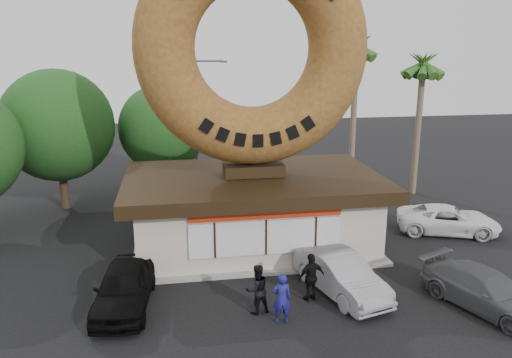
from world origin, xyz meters
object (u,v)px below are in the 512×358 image
object	(u,v)px
car_white	(448,220)
giant_donut	(253,48)
donut_shop	(253,208)
street_lamp	(198,118)
person_right	(311,277)
car_grey	(486,290)
car_black	(124,287)
person_left	(282,298)
car_silver	(341,274)
person_center	(257,289)

from	to	relation	value
car_white	giant_donut	bearing A→B (deg)	108.90
donut_shop	street_lamp	bearing A→B (deg)	100.50
street_lamp	person_right	size ratio (longest dim) A/B	4.52
giant_donut	car_white	bearing A→B (deg)	-0.37
car_white	car_grey	bearing A→B (deg)	178.71
person_right	car_grey	xyz separation A→B (m)	(5.75, -1.55, -0.21)
giant_donut	street_lamp	bearing A→B (deg)	100.51
street_lamp	car_black	xyz separation A→B (m)	(-3.44, -14.81, -3.73)
donut_shop	person_left	world-z (taller)	donut_shop
giant_donut	car_silver	distance (m)	9.72
street_lamp	person_left	world-z (taller)	street_lamp
street_lamp	person_center	size ratio (longest dim) A/B	4.61
donut_shop	car_grey	distance (m)	9.88
person_left	donut_shop	bearing A→B (deg)	-86.06
donut_shop	giant_donut	distance (m)	6.91
giant_donut	car_silver	world-z (taller)	giant_donut
person_left	car_white	size ratio (longest dim) A/B	0.36
street_lamp	car_grey	bearing A→B (deg)	-62.55
car_black	car_silver	world-z (taller)	car_black
person_center	giant_donut	bearing A→B (deg)	-114.51
car_white	person_left	bearing A→B (deg)	143.60
car_grey	giant_donut	bearing A→B (deg)	112.58
donut_shop	car_white	world-z (taller)	donut_shop
giant_donut	car_silver	xyz separation A→B (m)	(2.40, -5.06, -7.94)
person_right	car_grey	world-z (taller)	person_right
street_lamp	car_black	world-z (taller)	street_lamp
donut_shop	person_right	xyz separation A→B (m)	(1.19, -5.39, -0.88)
car_silver	person_left	bearing A→B (deg)	-163.52
person_left	car_grey	xyz separation A→B (m)	(7.10, -0.28, -0.19)
person_center	car_white	distance (m)	11.92
car_grey	street_lamp	bearing A→B (deg)	95.04
giant_donut	person_left	size ratio (longest dim) A/B	5.68
person_right	car_white	xyz separation A→B (m)	(8.34, 5.34, -0.22)
car_white	donut_shop	bearing A→B (deg)	109.00
car_silver	giant_donut	bearing A→B (deg)	99.59
person_left	person_center	xyz separation A→B (m)	(-0.69, 0.74, 0.01)
car_silver	car_grey	bearing A→B (deg)	-38.38
car_silver	car_white	size ratio (longest dim) A/B	0.93
donut_shop	car_grey	bearing A→B (deg)	-44.95
giant_donut	person_center	world-z (taller)	giant_donut
street_lamp	car_silver	bearing A→B (deg)	-74.22
car_black	car_silver	xyz separation A→B (m)	(7.70, -0.26, -0.03)
car_grey	person_right	bearing A→B (deg)	142.54
person_left	car_silver	xyz separation A→B (m)	(2.56, 1.61, -0.13)
car_black	car_white	distance (m)	15.57
person_center	car_black	size ratio (longest dim) A/B	0.39
donut_shop	car_white	bearing A→B (deg)	-0.27
donut_shop	car_silver	size ratio (longest dim) A/B	2.52
car_black	car_grey	size ratio (longest dim) A/B	0.96
car_silver	car_grey	world-z (taller)	car_silver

